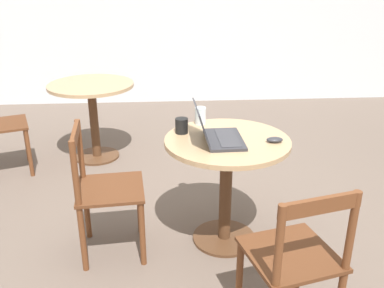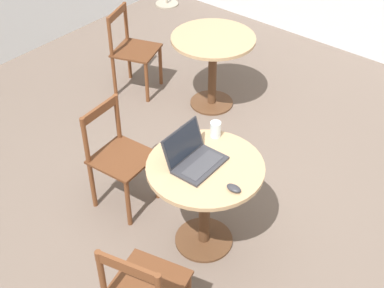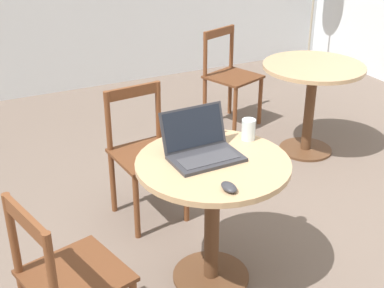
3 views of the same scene
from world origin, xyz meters
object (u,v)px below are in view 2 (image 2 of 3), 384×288
object	(u,v)px
cafe_table_mid	(213,54)
laptop	(195,158)
cafe_table_near	(205,185)
mug	(186,134)
mouse	(234,188)
chair_mid_back	(132,51)
chair_near_back	(119,157)
drinking_glass	(216,129)

from	to	relation	value
cafe_table_mid	laptop	bearing A→B (deg)	-146.31
cafe_table_near	mug	world-z (taller)	mug
laptop	mug	size ratio (longest dim) A/B	2.99
cafe_table_mid	mouse	xyz separation A→B (m)	(-1.50, -1.32, 0.19)
chair_mid_back	mug	bearing A→B (deg)	-123.54
chair_near_back	chair_mid_back	size ratio (longest dim) A/B	1.00
mouse	drinking_glass	world-z (taller)	drinking_glass
cafe_table_near	laptop	distance (m)	0.23
cafe_table_near	drinking_glass	size ratio (longest dim) A/B	6.79
mouse	cafe_table_near	bearing A→B (deg)	76.05
chair_near_back	cafe_table_mid	bearing A→B (deg)	10.49
cafe_table_near	cafe_table_mid	distance (m)	1.77
mouse	chair_near_back	bearing A→B (deg)	90.11
chair_near_back	mug	size ratio (longest dim) A/B	7.03
chair_near_back	cafe_table_near	bearing A→B (deg)	-84.72
mouse	mug	size ratio (longest dim) A/B	0.83
cafe_table_near	chair_near_back	size ratio (longest dim) A/B	0.92
cafe_table_near	chair_mid_back	world-z (taller)	chair_mid_back
mug	chair_near_back	bearing A→B (deg)	112.28
chair_mid_back	chair_near_back	bearing A→B (deg)	-139.23
chair_near_back	chair_mid_back	distance (m)	1.61
chair_mid_back	mug	size ratio (longest dim) A/B	7.03
chair_near_back	laptop	bearing A→B (deg)	-86.35
cafe_table_near	laptop	bearing A→B (deg)	110.84
chair_mid_back	laptop	world-z (taller)	laptop
cafe_table_mid	chair_near_back	xyz separation A→B (m)	(-1.50, -0.28, -0.12)
mouse	drinking_glass	size ratio (longest dim) A/B	0.87
cafe_table_mid	mug	world-z (taller)	mug
cafe_table_mid	drinking_glass	world-z (taller)	drinking_glass
cafe_table_near	mouse	size ratio (longest dim) A/B	7.76
chair_near_back	drinking_glass	distance (m)	0.80
chair_near_back	mouse	bearing A→B (deg)	-89.89
chair_mid_back	cafe_table_mid	bearing A→B (deg)	-70.15
chair_mid_back	mouse	xyz separation A→B (m)	(-1.22, -2.09, 0.31)
mouse	chair_mid_back	bearing A→B (deg)	59.74
chair_mid_back	mug	world-z (taller)	chair_mid_back
chair_near_back	mug	distance (m)	0.63
cafe_table_mid	mouse	size ratio (longest dim) A/B	7.76
cafe_table_mid	chair_mid_back	bearing A→B (deg)	109.85
cafe_table_near	mug	bearing A→B (deg)	64.69
cafe_table_near	cafe_table_mid	bearing A→B (deg)	36.00
chair_near_back	laptop	distance (m)	0.77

